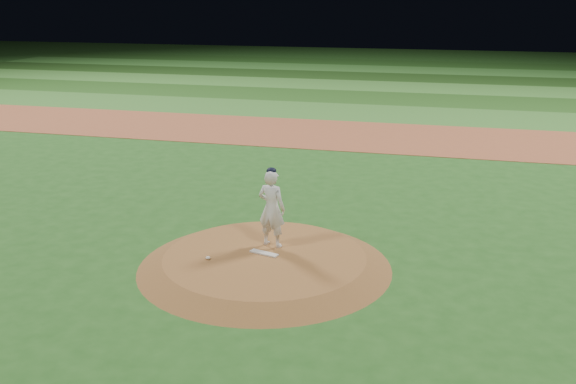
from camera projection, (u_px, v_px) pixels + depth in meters
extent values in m
plane|color=#21531B|center=(265.00, 266.00, 13.97)|extent=(120.00, 120.00, 0.00)
cube|color=brown|center=(360.00, 135.00, 26.92)|extent=(70.00, 6.00, 0.02)
cube|color=#347028|center=(376.00, 113.00, 32.00)|extent=(70.00, 5.00, 0.02)
cube|color=#214E19|center=(387.00, 98.00, 36.63)|extent=(70.00, 5.00, 0.02)
cube|color=#3A7D2D|center=(396.00, 87.00, 41.25)|extent=(70.00, 5.00, 0.02)
cube|color=#1B4014|center=(402.00, 77.00, 45.87)|extent=(70.00, 5.00, 0.02)
cube|color=#34782B|center=(408.00, 70.00, 50.50)|extent=(70.00, 5.00, 0.02)
cube|color=#1F4C18|center=(412.00, 64.00, 55.12)|extent=(70.00, 5.00, 0.02)
cone|color=brown|center=(265.00, 261.00, 13.93)|extent=(5.50, 5.50, 0.25)
cube|color=silver|center=(264.00, 253.00, 13.99)|extent=(0.68, 0.33, 0.03)
ellipsoid|color=white|center=(208.00, 258.00, 13.71)|extent=(0.10, 0.10, 0.06)
imported|color=white|center=(272.00, 208.00, 14.20)|extent=(0.72, 0.55, 1.77)
ellipsoid|color=black|center=(271.00, 171.00, 13.95)|extent=(0.22, 0.22, 0.15)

